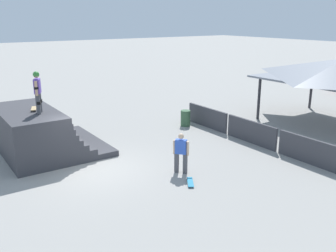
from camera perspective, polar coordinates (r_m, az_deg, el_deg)
ground_plane at (r=14.80m, az=-11.25°, el=-6.55°), size 160.00×160.00×0.00m
quarter_pipe_ramp at (r=16.92m, az=-19.26°, el=-1.14°), size 4.56×4.12×1.95m
skater_on_deck at (r=15.74m, az=-19.26°, el=5.30°), size 0.71×0.44×1.68m
skateboard_on_deck at (r=16.50m, az=-19.77°, el=2.51°), size 0.86×0.45×0.09m
bystander_walking at (r=13.96m, az=1.99°, el=-3.85°), size 0.55×0.46×1.55m
skateboard_on_ground at (r=13.39m, az=3.41°, el=-8.51°), size 0.75×0.58×0.09m
barrier_fence at (r=17.83m, az=12.56°, el=-0.87°), size 9.30×0.12×1.05m
trash_bin at (r=20.17m, az=2.68°, el=1.20°), size 0.52×0.52×0.85m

